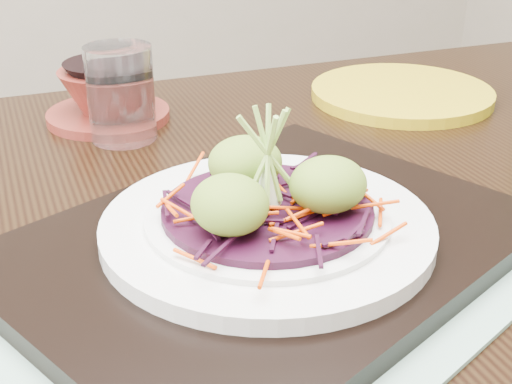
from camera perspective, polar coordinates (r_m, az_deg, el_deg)
name	(u,v)px	position (r m, az deg, el deg)	size (l,w,h in m)	color
dining_table	(251,338)	(0.63, -0.37, -11.63)	(1.33, 0.93, 0.80)	black
placemat	(267,257)	(0.54, 0.89, -5.19)	(0.43, 0.34, 0.00)	#86AD9B
serving_tray	(267,245)	(0.53, 0.90, -4.24)	(0.38, 0.28, 0.02)	black
white_plate	(267,225)	(0.52, 0.91, -2.67)	(0.25, 0.25, 0.02)	silver
cabbage_bed	(267,210)	(0.52, 0.92, -1.46)	(0.15, 0.15, 0.01)	black
carrot_julienne	(267,201)	(0.51, 0.92, -0.72)	(0.19, 0.19, 0.01)	#D23B03
guacamole_scoops	(268,183)	(0.51, 0.97, 0.69)	(0.13, 0.12, 0.04)	olive
scallion_garnish	(268,159)	(0.50, 0.95, 2.65)	(0.06, 0.06, 0.08)	#8AB548
water_glass	(121,94)	(0.75, -10.76, 7.75)	(0.07, 0.07, 0.10)	white
terracotta_bowl_set	(107,98)	(0.82, -11.85, 7.41)	(0.14, 0.14, 0.06)	maroon
yellow_plate	(402,93)	(0.90, 11.58, 7.75)	(0.22, 0.22, 0.01)	#A98F12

